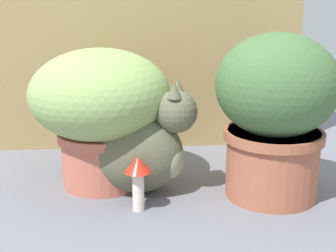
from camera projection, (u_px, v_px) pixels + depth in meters
The scene contains 6 objects.
ground_plane at pixel (116, 204), 1.17m from camera, with size 6.00×6.00×0.00m, color slate.
cardboard_backdrop at pixel (142, 0), 1.50m from camera, with size 1.07×0.03×0.99m, color #A78954.
grass_planter at pixel (100, 107), 1.25m from camera, with size 0.38×0.38×0.38m.
leafy_planter at pixel (275, 109), 1.16m from camera, with size 0.31×0.31×0.43m.
cat at pixel (141, 148), 1.22m from camera, with size 0.37×0.23×0.32m.
mushroom_ornament_red at pixel (138, 174), 1.11m from camera, with size 0.07×0.07×0.14m.
Camera 1 is at (0.05, -1.08, 0.51)m, focal length 49.33 mm.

